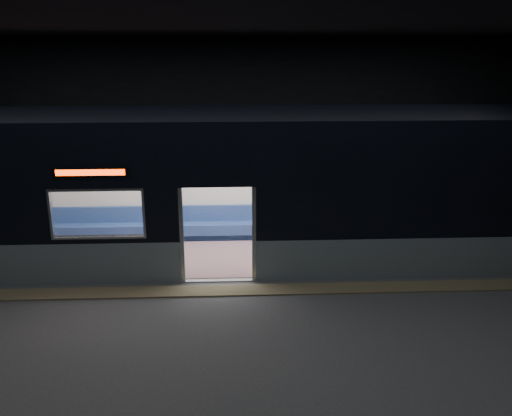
{
  "coord_description": "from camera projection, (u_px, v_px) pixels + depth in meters",
  "views": [
    {
      "loc": [
        0.29,
        -9.44,
        4.76
      ],
      "look_at": [
        0.84,
        2.3,
        1.22
      ],
      "focal_mm": 38.0,
      "sensor_mm": 36.0,
      "label": 1
    }
  ],
  "objects": [
    {
      "name": "passenger",
      "position": [
        357.0,
        208.0,
        13.71
      ],
      "size": [
        0.42,
        0.7,
        1.37
      ],
      "rotation": [
        0.0,
        0.0,
        0.11
      ],
      "color": "black",
      "rests_on": "metro_car"
    },
    {
      "name": "transit_map",
      "position": [
        287.0,
        181.0,
        13.73
      ],
      "size": [
        0.94,
        0.03,
        0.61
      ],
      "primitive_type": "cube",
      "color": "white",
      "rests_on": "metro_car"
    },
    {
      "name": "handbag",
      "position": [
        358.0,
        216.0,
        13.52
      ],
      "size": [
        0.36,
        0.34,
        0.14
      ],
      "primitive_type": "cube",
      "rotation": [
        0.0,
        0.0,
        0.44
      ],
      "color": "black",
      "rests_on": "passenger"
    },
    {
      "name": "station_floor",
      "position": [
        218.0,
        304.0,
        10.39
      ],
      "size": [
        24.0,
        14.0,
        0.01
      ],
      "primitive_type": "cube",
      "color": "#47494C",
      "rests_on": "ground"
    },
    {
      "name": "metro_car",
      "position": [
        219.0,
        179.0,
        12.29
      ],
      "size": [
        18.0,
        3.04,
        3.35
      ],
      "color": "gray",
      "rests_on": "station_floor"
    },
    {
      "name": "station_envelope",
      "position": [
        214.0,
        111.0,
        9.33
      ],
      "size": [
        24.0,
        14.0,
        5.0
      ],
      "color": "black",
      "rests_on": "station_floor"
    },
    {
      "name": "tactile_strip",
      "position": [
        218.0,
        291.0,
        10.91
      ],
      "size": [
        22.8,
        0.5,
        0.03
      ],
      "primitive_type": "cube",
      "color": "#8C7F59",
      "rests_on": "station_floor"
    }
  ]
}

